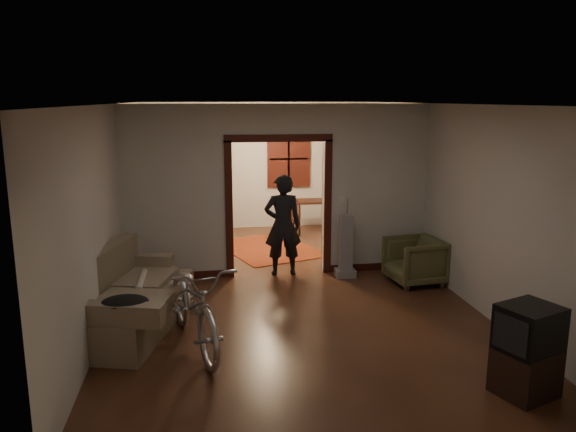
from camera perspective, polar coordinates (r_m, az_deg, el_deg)
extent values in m
cube|color=#361C11|center=(8.77, -0.30, -7.30)|extent=(5.00, 8.50, 0.01)
cube|color=white|center=(8.28, -0.32, 11.33)|extent=(5.00, 8.50, 0.01)
cube|color=beige|center=(12.59, -3.13, 5.11)|extent=(5.00, 0.02, 2.80)
cube|color=beige|center=(8.43, -17.38, 1.22)|extent=(0.02, 8.50, 2.80)
cube|color=beige|center=(9.11, 15.45, 2.10)|extent=(0.02, 8.50, 2.80)
cube|color=beige|center=(9.14, -0.99, 2.56)|extent=(5.00, 0.14, 2.80)
cube|color=#36120C|center=(9.20, -0.98, 0.72)|extent=(1.74, 0.20, 2.32)
cube|color=black|center=(12.62, 0.06, 5.82)|extent=(0.98, 0.06, 1.28)
sphere|color=#FFE0A5|center=(10.77, -2.27, 9.05)|extent=(0.24, 0.24, 0.24)
cube|color=silver|center=(9.29, 5.51, 1.72)|extent=(0.08, 0.01, 0.12)
cube|color=#70634A|center=(7.41, -15.66, -7.30)|extent=(1.53, 2.37, 1.00)
cylinder|color=beige|center=(7.67, -14.67, -6.36)|extent=(0.10, 0.77, 0.10)
ellipsoid|color=black|center=(6.49, -16.26, -8.42)|extent=(0.52, 0.39, 0.15)
imported|color=silver|center=(6.72, -9.50, -8.70)|extent=(1.21, 2.15, 1.07)
imported|color=brown|center=(9.10, 12.73, -4.47)|extent=(0.90, 0.88, 0.73)
cube|color=black|center=(6.20, 22.97, -14.31)|extent=(0.67, 0.64, 0.48)
cube|color=black|center=(6.02, 23.32, -10.47)|extent=(0.67, 0.64, 0.46)
cube|color=gray|center=(9.19, 5.88, -3.06)|extent=(0.35, 0.30, 1.04)
imported|color=black|center=(9.20, -0.54, -0.93)|extent=(0.62, 0.41, 1.68)
cube|color=#621C0F|center=(10.97, -1.94, -3.31)|extent=(2.19, 2.50, 0.02)
cube|color=#29341F|center=(12.23, -8.59, 2.44)|extent=(0.96, 0.62, 1.81)
sphere|color=#1E5972|center=(12.10, -8.74, 7.29)|extent=(0.30, 0.30, 0.30)
cube|color=black|center=(12.21, 3.00, -0.08)|extent=(1.06, 0.74, 0.71)
cube|color=black|center=(11.74, -0.05, -0.25)|extent=(0.38, 0.38, 0.83)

